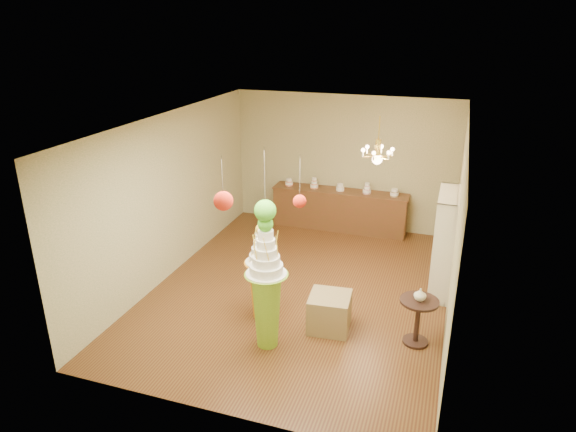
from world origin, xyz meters
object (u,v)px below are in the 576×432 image
(pedestal_orange, at_px, (262,281))
(sideboard, at_px, (339,209))
(round_table, at_px, (418,315))
(pedestal_green, at_px, (267,294))

(pedestal_orange, distance_m, sideboard, 4.02)
(sideboard, height_order, round_table, sideboard)
(pedestal_green, xyz_separation_m, round_table, (2.08, 0.74, -0.38))
(pedestal_green, relative_size, round_table, 2.81)
(pedestal_green, bearing_deg, round_table, 19.49)
(pedestal_green, distance_m, pedestal_orange, 0.81)
(sideboard, bearing_deg, pedestal_green, -89.76)
(pedestal_green, bearing_deg, pedestal_orange, 116.36)
(pedestal_green, relative_size, sideboard, 0.67)
(pedestal_orange, distance_m, round_table, 2.43)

